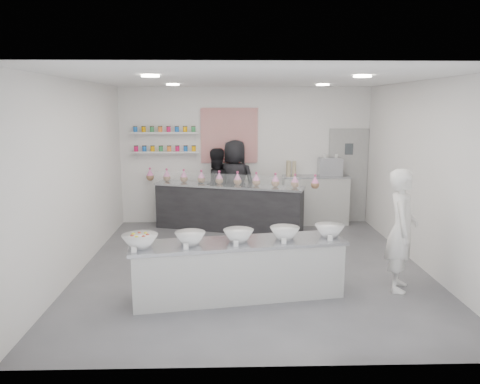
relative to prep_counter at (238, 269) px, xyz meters
name	(u,v)px	position (x,y,z in m)	size (l,w,h in m)	color
floor	(252,266)	(0.25, 1.24, -0.40)	(6.00, 6.00, 0.00)	#515156
ceiling	(253,79)	(0.25, 1.24, 2.60)	(6.00, 6.00, 0.00)	white
back_wall	(245,156)	(0.25, 4.24, 1.10)	(5.50, 5.50, 0.00)	white
left_wall	(78,177)	(-2.50, 1.24, 1.10)	(6.00, 6.00, 0.00)	white
right_wall	(424,175)	(3.00, 1.24, 1.10)	(6.00, 6.00, 0.00)	white
back_door	(348,176)	(2.55, 4.21, 0.65)	(0.88, 0.04, 2.10)	#999996
pattern_panel	(229,136)	(-0.10, 4.22, 1.55)	(1.25, 0.03, 1.20)	#AC2325
jar_shelf_lower	(165,152)	(-1.50, 4.14, 1.20)	(1.45, 0.22, 0.04)	silver
jar_shelf_upper	(165,133)	(-1.50, 4.14, 1.62)	(1.45, 0.22, 0.04)	silver
preserve_jars	(165,139)	(-1.50, 4.12, 1.48)	(1.45, 0.10, 0.56)	#E71459
downlight_0	(150,76)	(-1.15, 0.24, 2.58)	(0.24, 0.24, 0.02)	white
downlight_1	(362,77)	(1.65, 0.24, 2.58)	(0.24, 0.24, 0.02)	white
downlight_2	(173,85)	(-1.15, 2.84, 2.58)	(0.24, 0.24, 0.02)	white
downlight_3	(323,85)	(1.65, 2.84, 2.58)	(0.24, 0.24, 0.02)	white
prep_counter	(238,269)	(0.00, 0.00, 0.00)	(2.92, 0.66, 0.80)	beige
back_bar	(228,207)	(-0.12, 3.53, 0.09)	(3.15, 0.58, 0.98)	black
sneeze_guard	(224,180)	(-0.21, 3.27, 0.71)	(3.11, 0.01, 0.27)	white
espresso_ledge	(315,200)	(1.80, 4.02, 0.14)	(1.46, 0.46, 1.08)	beige
espresso_machine	(330,167)	(2.11, 4.02, 0.87)	(0.50, 0.35, 0.38)	#93969E
cup_stacks	(291,168)	(1.25, 4.02, 0.85)	(0.24, 0.24, 0.33)	#BAB48B
prep_bowls	(238,236)	(0.00, 0.00, 0.48)	(3.01, 0.51, 0.16)	white
label_cards	(232,251)	(-0.09, -0.52, 0.43)	(2.66, 0.04, 0.07)	white
cookie_bags	(228,178)	(-0.12, 3.53, 0.72)	(3.76, 0.16, 0.28)	#FF80CD
woman_prep	(401,230)	(2.31, 0.23, 0.47)	(0.64, 0.42, 1.75)	white
staff_left	(215,188)	(-0.41, 3.84, 0.46)	(0.83, 0.65, 1.71)	black
staff_right	(235,184)	(0.02, 3.84, 0.55)	(0.92, 0.60, 1.89)	black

